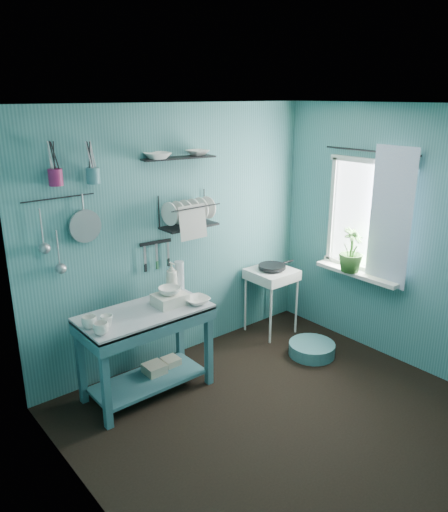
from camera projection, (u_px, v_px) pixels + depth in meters
floor at (284, 419)px, 4.14m from camera, size 3.20×3.20×0.00m
ceiling at (298, 105)px, 3.37m from camera, size 3.20×3.20×0.00m
wall_back at (178, 236)px, 4.86m from camera, size 3.20×0.00×3.20m
wall_left at (93, 342)px, 2.79m from camera, size 0.00×3.00×3.00m
wall_right at (407, 240)px, 4.73m from camera, size 0.00×3.00×3.00m
work_counter at (147, 353)px, 4.40m from camera, size 1.15×0.61×0.80m
mug_left at (101, 328)px, 3.85m from camera, size 0.12×0.12×0.10m
mug_mid at (107, 321)px, 3.98m from camera, size 0.14×0.14×0.09m
mug_right at (89, 322)px, 3.95m from camera, size 0.17×0.17×0.10m
wash_tub at (170, 299)px, 4.39m from camera, size 0.28×0.22×0.10m
tub_bowl at (170, 291)px, 4.37m from camera, size 0.20×0.19×0.06m
soap_bottle at (172, 278)px, 4.63m from camera, size 0.12×0.12×0.30m
water_bottle at (179, 276)px, 4.71m from camera, size 0.09×0.09×0.28m
counter_bowl at (197, 300)px, 4.43m from camera, size 0.22×0.22×0.05m
hotplate_stand at (271, 301)px, 5.57m from camera, size 0.47×0.47×0.74m
frying_pan at (272, 267)px, 5.44m from camera, size 0.30×0.30×0.03m
knife_strip at (156, 242)px, 4.67m from camera, size 0.32×0.05×0.03m
dish_rack at (189, 211)px, 4.71m from camera, size 0.57×0.30×0.32m
upper_shelf at (178, 158)px, 4.52m from camera, size 0.72×0.29×0.01m
shelf_bowl_left at (158, 159)px, 4.39m from camera, size 0.24×0.24×0.06m
shelf_bowl_right at (197, 153)px, 4.65m from camera, size 0.21×0.21×0.05m
utensil_cup_magenta at (56, 177)px, 3.87m from camera, size 0.11×0.11×0.13m
utensil_cup_teal at (93, 176)px, 4.06m from camera, size 0.11×0.11×0.13m
colander at (85, 226)px, 4.16m from camera, size 0.28×0.03×0.28m
ladle_outer at (41, 227)px, 3.93m from camera, size 0.01×0.01×0.30m
ladle_inner at (58, 248)px, 4.06m from camera, size 0.01×0.01×0.30m
hook_rail at (59, 198)px, 3.97m from camera, size 0.60×0.01×0.01m
window_glass at (367, 216)px, 5.00m from camera, size 0.00×1.10×1.10m
windowsill at (357, 274)px, 5.13m from camera, size 0.16×0.95×0.04m
curtain at (390, 218)px, 4.73m from camera, size 0.00×1.35×1.35m
curtain_rod at (370, 151)px, 4.77m from camera, size 0.02×1.05×0.02m
potted_plant at (352, 250)px, 5.07m from camera, size 0.29×0.29×0.45m
storage_tin_large at (155, 375)px, 4.58m from camera, size 0.18×0.18×0.22m
storage_tin_small at (171, 367)px, 4.73m from camera, size 0.15×0.15×0.20m
floor_basin at (312, 349)px, 5.14m from camera, size 0.47×0.47×0.13m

